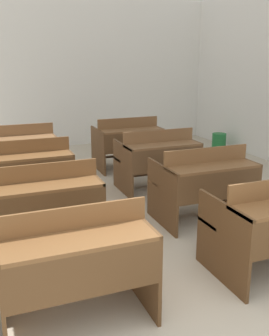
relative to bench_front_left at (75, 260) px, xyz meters
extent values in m
cube|color=silver|center=(0.82, 5.90, 1.08)|extent=(7.32, 0.06, 3.10)
cube|color=silver|center=(4.45, 4.23, 1.04)|extent=(0.06, 3.27, 1.32)
cube|color=#54371E|center=(-0.52, 0.04, -0.11)|extent=(0.03, 0.77, 0.71)
cube|color=#54371E|center=(0.52, 0.04, -0.11)|extent=(0.03, 0.77, 0.71)
cube|color=brown|center=(0.00, -0.17, 0.23)|extent=(1.07, 0.34, 0.03)
cube|color=#54371E|center=(0.00, -0.33, 0.05)|extent=(1.02, 0.02, 0.32)
cube|color=brown|center=(0.00, -0.02, 0.33)|extent=(1.07, 0.02, 0.17)
cube|color=brown|center=(0.00, 0.27, -0.03)|extent=(1.07, 0.31, 0.03)
cube|color=#54371E|center=(0.00, 0.27, -0.31)|extent=(1.02, 0.04, 0.04)
cube|color=#53361D|center=(1.28, 0.03, -0.11)|extent=(0.03, 0.77, 0.71)
cube|color=brown|center=(1.80, 0.27, -0.03)|extent=(1.07, 0.31, 0.03)
cube|color=#53361D|center=(1.80, 0.27, -0.31)|extent=(1.02, 0.04, 0.04)
cube|color=#52351C|center=(0.50, 1.26, -0.11)|extent=(0.03, 0.77, 0.71)
cube|color=brown|center=(-0.02, 1.05, 0.23)|extent=(1.07, 0.34, 0.03)
cube|color=#52351C|center=(-0.02, 0.89, 0.05)|extent=(1.02, 0.02, 0.32)
cube|color=brown|center=(-0.02, 1.21, 0.33)|extent=(1.07, 0.02, 0.17)
cube|color=brown|center=(-0.02, 1.50, -0.03)|extent=(1.07, 0.31, 0.03)
cube|color=#52351C|center=(-0.02, 1.50, -0.31)|extent=(1.02, 0.04, 0.04)
cube|color=brown|center=(1.30, 1.27, -0.11)|extent=(0.03, 0.77, 0.71)
cube|color=brown|center=(2.35, 1.27, -0.11)|extent=(0.03, 0.77, 0.71)
cube|color=brown|center=(1.82, 1.06, 0.23)|extent=(1.07, 0.34, 0.03)
cube|color=brown|center=(1.82, 0.90, 0.05)|extent=(1.02, 0.02, 0.32)
cube|color=brown|center=(1.82, 1.22, 0.33)|extent=(1.07, 0.02, 0.17)
cube|color=brown|center=(1.82, 1.51, -0.03)|extent=(1.07, 0.31, 0.03)
cube|color=brown|center=(1.82, 1.51, -0.31)|extent=(1.02, 0.04, 0.04)
cube|color=#52351C|center=(0.50, 2.50, -0.11)|extent=(0.03, 0.77, 0.71)
cube|color=brown|center=(-0.03, 2.28, 0.23)|extent=(1.07, 0.34, 0.03)
cube|color=#52351C|center=(-0.03, 2.12, 0.05)|extent=(1.02, 0.02, 0.32)
cube|color=brown|center=(-0.03, 2.44, 0.33)|extent=(1.07, 0.02, 0.17)
cube|color=brown|center=(-0.03, 2.73, -0.03)|extent=(1.07, 0.31, 0.03)
cube|color=#52351C|center=(-0.03, 2.73, -0.31)|extent=(1.02, 0.04, 0.04)
cube|color=brown|center=(1.27, 2.49, -0.11)|extent=(0.03, 0.77, 0.71)
cube|color=brown|center=(2.32, 2.49, -0.11)|extent=(0.03, 0.77, 0.71)
cube|color=brown|center=(1.79, 2.27, 0.23)|extent=(1.07, 0.34, 0.03)
cube|color=brown|center=(1.79, 2.12, 0.05)|extent=(1.02, 0.02, 0.32)
cube|color=brown|center=(1.79, 2.43, 0.33)|extent=(1.07, 0.02, 0.17)
cube|color=brown|center=(1.79, 2.72, -0.03)|extent=(1.07, 0.31, 0.03)
cube|color=brown|center=(1.79, 2.72, -0.31)|extent=(1.02, 0.04, 0.04)
cube|color=brown|center=(0.51, 3.70, -0.11)|extent=(0.03, 0.77, 0.71)
cube|color=brown|center=(-0.01, 3.48, 0.23)|extent=(1.07, 0.34, 0.03)
cube|color=brown|center=(-0.01, 3.33, 0.05)|extent=(1.02, 0.02, 0.32)
cube|color=brown|center=(-0.01, 3.64, 0.33)|extent=(1.07, 0.02, 0.17)
cube|color=brown|center=(-0.01, 3.93, -0.03)|extent=(1.07, 0.31, 0.03)
cube|color=brown|center=(-0.01, 3.93, -0.31)|extent=(1.02, 0.04, 0.04)
cube|color=brown|center=(1.27, 3.73, -0.11)|extent=(0.03, 0.77, 0.71)
cube|color=brown|center=(2.32, 3.73, -0.11)|extent=(0.03, 0.77, 0.71)
cube|color=brown|center=(1.80, 3.51, 0.23)|extent=(1.07, 0.34, 0.03)
cube|color=brown|center=(1.80, 3.35, 0.05)|extent=(1.02, 0.02, 0.32)
cube|color=brown|center=(1.80, 3.67, 0.33)|extent=(1.07, 0.02, 0.17)
cube|color=brown|center=(1.80, 3.96, -0.03)|extent=(1.07, 0.31, 0.03)
cube|color=brown|center=(1.80, 3.96, -0.31)|extent=(1.02, 0.04, 0.04)
cylinder|color=#1E6B33|center=(4.10, 4.36, -0.30)|extent=(0.29, 0.29, 0.33)
camera|label=1|loc=(-0.53, -2.52, 1.41)|focal=42.00mm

